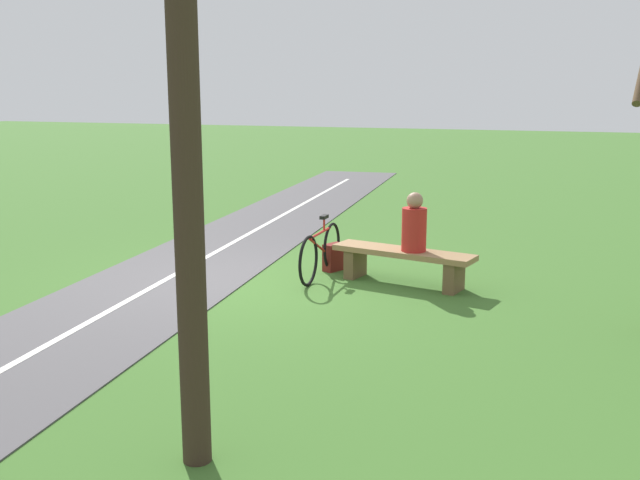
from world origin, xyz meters
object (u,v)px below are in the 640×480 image
bench (403,260)px  bicycle (321,252)px  tree_near_bench (186,137)px  backpack (333,257)px  person_seated (414,225)px

bench → bicycle: size_ratio=1.19×
bench → tree_near_bench: tree_near_bench is taller
bicycle → backpack: bearing=173.3°
bench → person_seated: bearing=180.0°
bench → tree_near_bench: size_ratio=0.41×
tree_near_bench → backpack: bearing=-81.6°
bicycle → backpack: (-0.05, -0.44, -0.18)m
person_seated → bicycle: 1.48m
person_seated → bicycle: size_ratio=0.47×
person_seated → tree_near_bench: size_ratio=0.16×
bench → person_seated: person_seated is taller
person_seated → tree_near_bench: tree_near_bench is taller
bench → tree_near_bench: (0.30, 5.55, 2.08)m
backpack → bench: bearing=160.3°
backpack → tree_near_bench: size_ratio=0.08×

